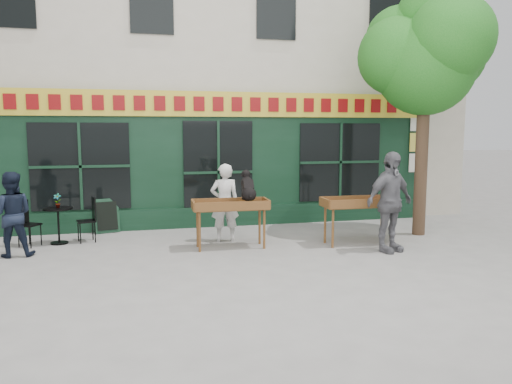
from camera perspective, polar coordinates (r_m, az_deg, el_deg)
ground at (r=10.22m, az=-2.08°, el=-6.39°), size 80.00×80.00×0.00m
building at (r=16.04m, az=-6.70°, el=16.38°), size 14.00×7.26×10.00m
street_tree at (r=12.04m, az=18.86°, el=14.97°), size 3.05×2.90×5.60m
book_cart_center at (r=10.07m, az=-2.94°, el=-1.83°), size 1.52×0.67×0.99m
dog at (r=10.03m, az=-0.94°, el=0.84°), size 0.36×0.61×0.60m
woman at (r=10.70m, az=-3.60°, el=-1.22°), size 0.62×0.42×1.67m
book_cart_right at (r=10.63m, az=11.64°, el=-1.50°), size 1.51×0.64×0.99m
man_right at (r=10.08m, az=15.04°, el=-1.11°), size 1.25×0.83×1.98m
bistro_table at (r=11.25m, az=-21.67°, el=-2.82°), size 0.60×0.60×0.76m
bistro_chair_left at (r=11.30m, az=-24.86°, el=-2.86°), size 0.50×0.50×0.95m
bistro_chair_right at (r=11.25m, az=-18.41°, el=-2.60°), size 0.44×0.44×0.95m
potted_plant at (r=11.20m, az=-21.76°, el=-0.93°), size 0.19×0.15×0.31m
man_left at (r=10.46m, az=-26.20°, el=-2.31°), size 0.82×0.66×1.62m
chalkboard at (r=12.10m, az=-16.66°, el=-2.62°), size 0.59×0.32×0.79m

